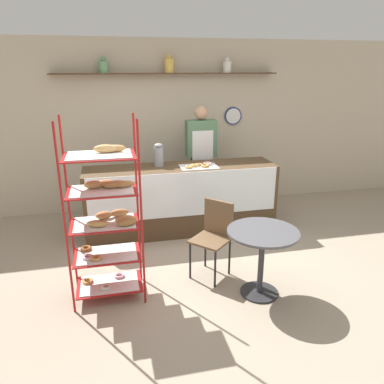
% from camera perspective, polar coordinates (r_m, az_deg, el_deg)
% --- Properties ---
extents(ground_plane, '(14.00, 14.00, 0.00)m').
position_cam_1_polar(ground_plane, '(4.59, 1.06, -11.18)').
color(ground_plane, gray).
extents(back_wall, '(10.00, 0.30, 2.70)m').
position_cam_1_polar(back_wall, '(6.22, -3.75, 10.09)').
color(back_wall, beige).
rests_on(back_wall, ground_plane).
extents(display_counter, '(2.68, 0.65, 0.96)m').
position_cam_1_polar(display_counter, '(5.35, -1.65, -1.05)').
color(display_counter, '#4C3823').
rests_on(display_counter, ground_plane).
extents(pastry_rack, '(0.71, 0.48, 1.85)m').
position_cam_1_polar(pastry_rack, '(3.78, -12.91, -3.54)').
color(pastry_rack, '#A51919').
rests_on(pastry_rack, ground_plane).
extents(person_worker, '(0.45, 0.23, 1.73)m').
position_cam_1_polar(person_worker, '(5.77, 1.35, 5.20)').
color(person_worker, '#282833').
rests_on(person_worker, ground_plane).
extents(cafe_table, '(0.72, 0.72, 0.72)m').
position_cam_1_polar(cafe_table, '(3.90, 10.64, -8.19)').
color(cafe_table, '#262628').
rests_on(cafe_table, ground_plane).
extents(cafe_chair, '(0.54, 0.54, 0.87)m').
position_cam_1_polar(cafe_chair, '(4.22, 3.43, -5.97)').
color(cafe_chair, black).
rests_on(cafe_chair, ground_plane).
extents(coffee_carafe, '(0.14, 0.14, 0.32)m').
position_cam_1_polar(coffee_carafe, '(5.22, -5.10, 5.63)').
color(coffee_carafe, gray).
rests_on(coffee_carafe, display_counter).
extents(donut_tray_counter, '(0.51, 0.33, 0.05)m').
position_cam_1_polar(donut_tray_counter, '(5.18, 1.24, 4.03)').
color(donut_tray_counter, white).
rests_on(donut_tray_counter, display_counter).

